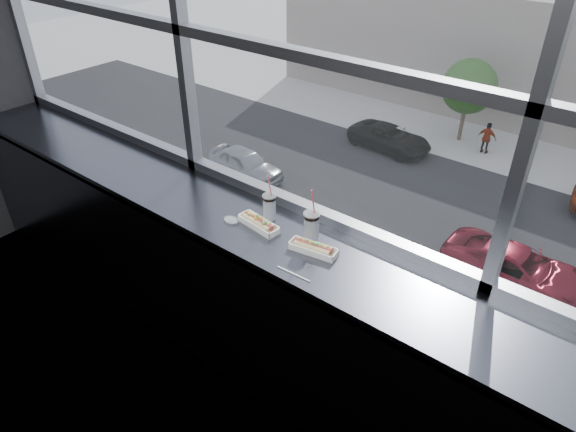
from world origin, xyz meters
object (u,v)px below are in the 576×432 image
Objects in this scene: soda_cup_right at (311,225)px; car_near_a at (245,159)px; car_near_c at (519,263)px; pedestrian_a at (488,135)px; car_far_a at (390,134)px; wrapper at (231,220)px; tree_left at (469,87)px; hotdog_tray_right at (313,248)px; soda_cup_left at (269,206)px; hotdog_tray_left at (259,223)px; loose_straw at (294,274)px.

soda_cup_right is 0.05× the size of car_near_a.
car_near_c is 12.34m from pedestrian_a.
car_far_a is (-11.57, 24.20, -11.18)m from soda_cup_right.
tree_left is (-8.32, 28.34, -8.66)m from wrapper.
hotdog_tray_right is at bearing -174.12° from car_near_c.
soda_cup_right is at bearing -131.67° from car_near_a.
soda_cup_left is 0.05× the size of car_far_a.
hotdog_tray_right is 0.05× the size of tree_left.
car_far_a is at bearing 121.94° from hotdog_tray_left.
loose_straw is at bearing -72.69° from tree_left.
hotdog_tray_left reaches higher than wrapper.
car_near_a is at bearing 132.17° from loose_straw.
wrapper is 19.71m from car_near_c.
car_near_a is at bearing 134.15° from soda_cup_left.
wrapper is 0.04× the size of pedestrian_a.
hotdog_tray_right is 29.13m from car_far_a.
car_near_c is at bearing 93.22° from loose_straw.
car_near_a is (-14.56, 0.00, -0.03)m from car_near_c.
wrapper is at bearing 163.14° from loose_straw.
wrapper reaches higher than pedestrian_a.
hotdog_tray_right is 30.88m from tree_left.
hotdog_tray_left is 0.04× the size of car_near_a.
hotdog_tray_right is 30.29m from pedestrian_a.
car_near_c is (-1.53, 16.28, -10.99)m from hotdog_tray_right.
hotdog_tray_left is at bearing -84.76° from soda_cup_left.
loose_straw is 29.31m from car_far_a.
hotdog_tray_right is at bearing 104.15° from pedestrian_a.
car_near_a reaches higher than car_far_a.
soda_cup_left is 0.05× the size of car_near_a.
hotdog_tray_right is at bearing -149.01° from car_far_a.
loose_straw is 25.55m from car_near_a.
car_near_c is at bearing 115.83° from pedestrian_a.
soda_cup_right reaches higher than soda_cup_left.
soda_cup_left is 0.04× the size of car_near_c.
hotdog_tray_left is at bearing 151.07° from loose_straw.
pedestrian_a is at bearing 104.04° from soda_cup_right.
pedestrian_a is at bearing 101.92° from loose_straw.
hotdog_tray_left is at bearing 170.93° from hotdog_tray_right.
soda_cup_right is at bearing 22.45° from hotdog_tray_left.
car_near_a is at bearing 134.67° from soda_cup_right.
hotdog_tray_left is 0.05× the size of tree_left.
car_near_c is (10.11, -8.00, 0.13)m from car_far_a.
loose_straw is at bearing 104.11° from pedestrian_a.
car_near_a is at bearing 90.51° from car_near_c.
hotdog_tray_right is 0.40m from soda_cup_left.
loose_straw reaches higher than car_far_a.
hotdog_tray_right reaches higher than car_far_a.
pedestrian_a is at bearing 94.71° from hotdog_tray_right.
car_far_a is at bearing 114.97° from soda_cup_left.
tree_left is (-8.77, 28.20, -8.74)m from soda_cup_right.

